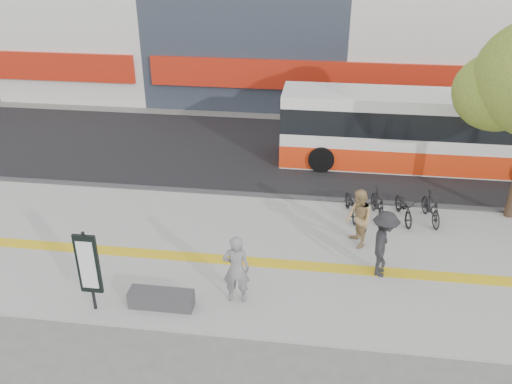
# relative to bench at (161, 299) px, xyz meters

# --- Properties ---
(ground) EXTENTS (120.00, 120.00, 0.00)m
(ground) POSITION_rel_bench_xyz_m (2.60, 1.20, -0.30)
(ground) COLOR #5E5E5A
(ground) RESTS_ON ground
(sidewalk) EXTENTS (40.00, 7.00, 0.08)m
(sidewalk) POSITION_rel_bench_xyz_m (2.60, 2.70, -0.27)
(sidewalk) COLOR gray
(sidewalk) RESTS_ON ground
(tactile_strip) EXTENTS (40.00, 0.45, 0.01)m
(tactile_strip) POSITION_rel_bench_xyz_m (2.60, 2.20, -0.22)
(tactile_strip) COLOR yellow
(tactile_strip) RESTS_ON sidewalk
(street) EXTENTS (40.00, 8.00, 0.06)m
(street) POSITION_rel_bench_xyz_m (2.60, 10.20, -0.28)
(street) COLOR black
(street) RESTS_ON ground
(curb) EXTENTS (40.00, 0.25, 0.14)m
(curb) POSITION_rel_bench_xyz_m (2.60, 6.20, -0.23)
(curb) COLOR #373739
(curb) RESTS_ON ground
(bench) EXTENTS (1.60, 0.45, 0.45)m
(bench) POSITION_rel_bench_xyz_m (0.00, 0.00, 0.00)
(bench) COLOR #373739
(bench) RESTS_ON sidewalk
(signboard) EXTENTS (0.55, 0.10, 2.20)m
(signboard) POSITION_rel_bench_xyz_m (-1.60, -0.31, 1.06)
(signboard) COLOR black
(signboard) RESTS_ON sidewalk
(bus) EXTENTS (10.63, 2.52, 2.83)m
(bus) POSITION_rel_bench_xyz_m (7.40, 9.70, 1.09)
(bus) COLOR silver
(bus) RESTS_ON street
(bicycle_row) EXTENTS (3.26, 1.74, 0.97)m
(bicycle_row) POSITION_rel_bench_xyz_m (5.94, 5.20, 0.23)
(bicycle_row) COLOR black
(bicycle_row) RESTS_ON sidewalk
(seated_woman) EXTENTS (0.71, 0.49, 1.86)m
(seated_woman) POSITION_rel_bench_xyz_m (1.80, 0.51, 0.71)
(seated_woman) COLOR black
(seated_woman) RESTS_ON sidewalk
(pedestrian_tan) EXTENTS (0.93, 1.04, 1.77)m
(pedestrian_tan) POSITION_rel_bench_xyz_m (4.87, 3.48, 0.66)
(pedestrian_tan) COLOR tan
(pedestrian_tan) RESTS_ON sidewalk
(pedestrian_dark) EXTENTS (0.85, 1.30, 1.88)m
(pedestrian_dark) POSITION_rel_bench_xyz_m (5.46, 2.13, 0.72)
(pedestrian_dark) COLOR black
(pedestrian_dark) RESTS_ON sidewalk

